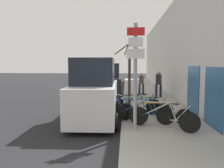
{
  "coord_description": "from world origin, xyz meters",
  "views": [
    {
      "loc": [
        1.16,
        -3.09,
        2.38
      ],
      "look_at": [
        0.58,
        5.96,
        1.54
      ],
      "focal_mm": 35.0,
      "sensor_mm": 36.0,
      "label": 1
    }
  ],
  "objects_px": {
    "bicycle_4": "(135,107)",
    "parked_car_0": "(95,94)",
    "bicycle_2": "(141,112)",
    "pedestrian_near": "(159,82)",
    "parked_car_1": "(105,84)",
    "street_tree": "(129,74)",
    "bicycle_3": "(146,110)",
    "bicycle_0": "(162,117)",
    "bicycle_1": "(162,115)",
    "signpost": "(135,72)",
    "pedestrian_far": "(141,82)"
  },
  "relations": [
    {
      "from": "parked_car_0",
      "to": "bicycle_3",
      "type": "bearing_deg",
      "value": -4.49
    },
    {
      "from": "bicycle_3",
      "to": "parked_car_1",
      "type": "xyz_separation_m",
      "value": [
        -2.1,
        5.11,
        0.55
      ]
    },
    {
      "from": "signpost",
      "to": "pedestrian_far",
      "type": "height_order",
      "value": "signpost"
    },
    {
      "from": "pedestrian_far",
      "to": "bicycle_3",
      "type": "bearing_deg",
      "value": 96.54
    },
    {
      "from": "parked_car_1",
      "to": "street_tree",
      "type": "relative_size",
      "value": 1.22
    },
    {
      "from": "bicycle_3",
      "to": "street_tree",
      "type": "xyz_separation_m",
      "value": [
        -0.61,
        3.1,
        1.31
      ]
    },
    {
      "from": "pedestrian_near",
      "to": "street_tree",
      "type": "xyz_separation_m",
      "value": [
        -2.0,
        -2.94,
        0.69
      ]
    },
    {
      "from": "bicycle_0",
      "to": "parked_car_0",
      "type": "bearing_deg",
      "value": 87.96
    },
    {
      "from": "bicycle_2",
      "to": "pedestrian_near",
      "type": "relative_size",
      "value": 1.38
    },
    {
      "from": "signpost",
      "to": "pedestrian_far",
      "type": "distance_m",
      "value": 8.95
    },
    {
      "from": "parked_car_0",
      "to": "pedestrian_near",
      "type": "xyz_separation_m",
      "value": [
        3.47,
        5.92,
        0.0
      ]
    },
    {
      "from": "bicycle_3",
      "to": "bicycle_4",
      "type": "bearing_deg",
      "value": 29.9
    },
    {
      "from": "bicycle_1",
      "to": "parked_car_0",
      "type": "height_order",
      "value": "parked_car_0"
    },
    {
      "from": "bicycle_2",
      "to": "bicycle_0",
      "type": "bearing_deg",
      "value": -123.82
    },
    {
      "from": "bicycle_2",
      "to": "bicycle_4",
      "type": "distance_m",
      "value": 1.02
    },
    {
      "from": "bicycle_0",
      "to": "bicycle_2",
      "type": "relative_size",
      "value": 0.92
    },
    {
      "from": "parked_car_1",
      "to": "bicycle_3",
      "type": "bearing_deg",
      "value": -70.73
    },
    {
      "from": "signpost",
      "to": "street_tree",
      "type": "relative_size",
      "value": 0.99
    },
    {
      "from": "bicycle_1",
      "to": "bicycle_4",
      "type": "height_order",
      "value": "bicycle_4"
    },
    {
      "from": "parked_car_1",
      "to": "pedestrian_near",
      "type": "bearing_deg",
      "value": 11.74
    },
    {
      "from": "bicycle_3",
      "to": "parked_car_0",
      "type": "xyz_separation_m",
      "value": [
        -2.07,
        0.12,
        0.62
      ]
    },
    {
      "from": "parked_car_0",
      "to": "pedestrian_far",
      "type": "relative_size",
      "value": 2.65
    },
    {
      "from": "pedestrian_near",
      "to": "bicycle_1",
      "type": "bearing_deg",
      "value": -105.62
    },
    {
      "from": "parked_car_0",
      "to": "parked_car_1",
      "type": "relative_size",
      "value": 0.95
    },
    {
      "from": "bicycle_3",
      "to": "parked_car_1",
      "type": "bearing_deg",
      "value": 12.53
    },
    {
      "from": "bicycle_2",
      "to": "pedestrian_far",
      "type": "bearing_deg",
      "value": 9.88
    },
    {
      "from": "bicycle_3",
      "to": "bicycle_4",
      "type": "xyz_separation_m",
      "value": [
        -0.4,
        0.48,
        0.02
      ]
    },
    {
      "from": "signpost",
      "to": "parked_car_1",
      "type": "bearing_deg",
      "value": 104.0
    },
    {
      "from": "bicycle_2",
      "to": "parked_car_0",
      "type": "bearing_deg",
      "value": 85.01
    },
    {
      "from": "bicycle_0",
      "to": "bicycle_3",
      "type": "distance_m",
      "value": 1.34
    },
    {
      "from": "bicycle_0",
      "to": "bicycle_1",
      "type": "relative_size",
      "value": 1.02
    },
    {
      "from": "parked_car_1",
      "to": "pedestrian_near",
      "type": "height_order",
      "value": "parked_car_1"
    },
    {
      "from": "bicycle_0",
      "to": "bicycle_4",
      "type": "xyz_separation_m",
      "value": [
        -0.85,
        1.75,
        0.0
      ]
    },
    {
      "from": "bicycle_2",
      "to": "bicycle_4",
      "type": "relative_size",
      "value": 1.06
    },
    {
      "from": "bicycle_0",
      "to": "bicycle_2",
      "type": "bearing_deg",
      "value": 68.83
    },
    {
      "from": "bicycle_1",
      "to": "parked_car_0",
      "type": "relative_size",
      "value": 0.53
    },
    {
      "from": "parked_car_0",
      "to": "street_tree",
      "type": "relative_size",
      "value": 1.16
    },
    {
      "from": "bicycle_2",
      "to": "parked_car_1",
      "type": "relative_size",
      "value": 0.56
    },
    {
      "from": "bicycle_1",
      "to": "bicycle_3",
      "type": "height_order",
      "value": "bicycle_3"
    },
    {
      "from": "bicycle_3",
      "to": "bicycle_4",
      "type": "distance_m",
      "value": 0.63
    },
    {
      "from": "parked_car_1",
      "to": "bicycle_2",
      "type": "bearing_deg",
      "value": -74.67
    },
    {
      "from": "pedestrian_near",
      "to": "pedestrian_far",
      "type": "xyz_separation_m",
      "value": [
        -1.05,
        1.43,
        -0.11
      ]
    },
    {
      "from": "street_tree",
      "to": "parked_car_0",
      "type": "bearing_deg",
      "value": -116.21
    },
    {
      "from": "bicycle_2",
      "to": "pedestrian_near",
      "type": "bearing_deg",
      "value": 0.11
    },
    {
      "from": "bicycle_0",
      "to": "street_tree",
      "type": "height_order",
      "value": "street_tree"
    },
    {
      "from": "bicycle_3",
      "to": "parked_car_0",
      "type": "bearing_deg",
      "value": 76.92
    },
    {
      "from": "bicycle_1",
      "to": "bicycle_4",
      "type": "bearing_deg",
      "value": 43.52
    },
    {
      "from": "parked_car_1",
      "to": "pedestrian_far",
      "type": "height_order",
      "value": "parked_car_1"
    },
    {
      "from": "bicycle_1",
      "to": "bicycle_0",
      "type": "bearing_deg",
      "value": 178.77
    },
    {
      "from": "bicycle_4",
      "to": "parked_car_0",
      "type": "height_order",
      "value": "parked_car_0"
    }
  ]
}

